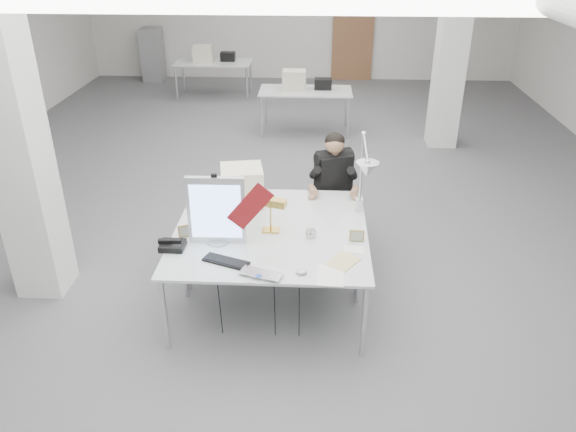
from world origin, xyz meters
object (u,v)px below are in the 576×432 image
object	(u,v)px
monitor	(216,210)
laptop	(259,278)
seated_person	(334,172)
bankers_lamp	(271,217)
desk_main	(267,255)
office_chair	(332,199)
beige_monitor	(242,186)
architect_lamp	(363,178)
desk_phone	(173,246)

from	to	relation	value
monitor	laptop	world-z (taller)	monitor
seated_person	bankers_lamp	distance (m)	1.26
seated_person	desk_main	bearing A→B (deg)	-133.25
desk_main	bankers_lamp	world-z (taller)	bankers_lamp
desk_main	laptop	size ratio (longest dim) A/B	5.15
office_chair	beige_monitor	size ratio (longest dim) A/B	2.63
architect_lamp	bankers_lamp	bearing A→B (deg)	-153.17
bankers_lamp	desk_phone	xyz separation A→B (m)	(-0.84, -0.36, -0.12)
seated_person	bankers_lamp	xyz separation A→B (m)	(-0.60, -1.11, 0.01)
desk_main	beige_monitor	world-z (taller)	beige_monitor
monitor	bankers_lamp	distance (m)	0.54
office_chair	monitor	size ratio (longest dim) A/B	1.71
seated_person	beige_monitor	world-z (taller)	seated_person
bankers_lamp	architect_lamp	distance (m)	0.93
monitor	desk_main	bearing A→B (deg)	-23.78
laptop	seated_person	bearing A→B (deg)	89.24
seated_person	beige_monitor	bearing A→B (deg)	-171.88
seated_person	architect_lamp	distance (m)	0.97
monitor	desk_phone	world-z (taller)	monitor
monitor	laptop	size ratio (longest dim) A/B	1.82
monitor	architect_lamp	world-z (taller)	architect_lamp
seated_person	beige_monitor	size ratio (longest dim) A/B	1.94
desk_phone	architect_lamp	xyz separation A→B (m)	(1.69, 0.59, 0.43)
architect_lamp	desk_main	bearing A→B (deg)	-130.88
office_chair	architect_lamp	distance (m)	1.17
office_chair	laptop	size ratio (longest dim) A/B	3.11
desk_main	bankers_lamp	xyz separation A→B (m)	(0.00, 0.42, 0.16)
seated_person	architect_lamp	bearing A→B (deg)	-96.15
bankers_lamp	architect_lamp	world-z (taller)	architect_lamp
desk_main	office_chair	bearing A→B (deg)	69.10
office_chair	bankers_lamp	distance (m)	1.36
office_chair	bankers_lamp	world-z (taller)	office_chair
office_chair	architect_lamp	xyz separation A→B (m)	(0.25, -0.93, 0.67)
monitor	desk_phone	xyz separation A→B (m)	(-0.38, -0.13, -0.29)
laptop	beige_monitor	bearing A→B (deg)	119.88
laptop	desk_phone	world-z (taller)	desk_phone
desk_phone	architect_lamp	world-z (taller)	architect_lamp
office_chair	beige_monitor	xyz separation A→B (m)	(-0.94, -0.59, 0.41)
desk_phone	beige_monitor	size ratio (longest dim) A/B	0.52
seated_person	laptop	bearing A→B (deg)	-130.06
desk_phone	architect_lamp	size ratio (longest dim) A/B	0.23
seated_person	desk_phone	xyz separation A→B (m)	(-1.44, -1.47, -0.12)
bankers_lamp	office_chair	bearing A→B (deg)	79.05
desk_main	bankers_lamp	distance (m)	0.45
bankers_lamp	monitor	bearing A→B (deg)	-136.89
desk_phone	office_chair	bearing A→B (deg)	47.14
desk_phone	desk_main	bearing A→B (deg)	-3.28
architect_lamp	beige_monitor	bearing A→B (deg)	175.56
office_chair	beige_monitor	bearing A→B (deg)	-169.64
beige_monitor	bankers_lamp	bearing A→B (deg)	-69.94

